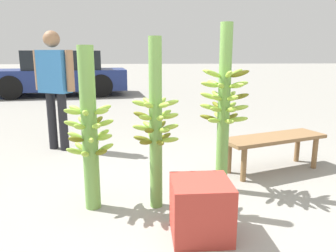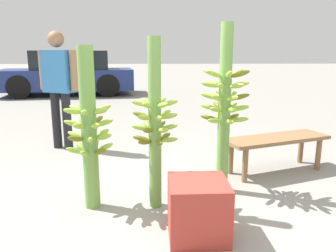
# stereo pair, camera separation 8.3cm
# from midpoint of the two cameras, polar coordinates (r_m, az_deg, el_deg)

# --- Properties ---
(ground_plane) EXTENTS (80.00, 80.00, 0.00)m
(ground_plane) POSITION_cam_midpoint_polar(r_m,az_deg,el_deg) (2.80, -0.57, -15.73)
(ground_plane) COLOR gray
(banana_stalk_left) EXTENTS (0.42, 0.42, 1.39)m
(banana_stalk_left) POSITION_cam_midpoint_polar(r_m,az_deg,el_deg) (2.82, -12.77, -0.66)
(banana_stalk_left) COLOR #6B9E47
(banana_stalk_left) RESTS_ON ground_plane
(banana_stalk_center) EXTENTS (0.40, 0.40, 1.46)m
(banana_stalk_center) POSITION_cam_midpoint_polar(r_m,az_deg,el_deg) (2.75, -1.44, 0.27)
(banana_stalk_center) COLOR #6B9E47
(banana_stalk_center) RESTS_ON ground_plane
(banana_stalk_right) EXTENTS (0.46, 0.46, 1.60)m
(banana_stalk_right) POSITION_cam_midpoint_polar(r_m,az_deg,el_deg) (3.11, 10.55, 3.46)
(banana_stalk_right) COLOR #6B9E47
(banana_stalk_right) RESTS_ON ground_plane
(vendor_person) EXTENTS (0.62, 0.38, 1.62)m
(vendor_person) POSITION_cam_midpoint_polar(r_m,az_deg,el_deg) (4.74, -18.01, 7.52)
(vendor_person) COLOR black
(vendor_person) RESTS_ON ground_plane
(market_bench) EXTENTS (1.29, 0.77, 0.41)m
(market_bench) POSITION_cam_midpoint_polar(r_m,az_deg,el_deg) (3.90, 18.92, -2.75)
(market_bench) COLOR olive
(market_bench) RESTS_ON ground_plane
(parked_car) EXTENTS (4.37, 2.35, 1.40)m
(parked_car) POSITION_cam_midpoint_polar(r_m,az_deg,el_deg) (11.16, -16.71, 8.73)
(parked_car) COLOR navy
(parked_car) RESTS_ON ground_plane
(produce_crate) EXTENTS (0.43, 0.43, 0.43)m
(produce_crate) POSITION_cam_midpoint_polar(r_m,az_deg,el_deg) (2.48, 6.22, -14.16)
(produce_crate) COLOR #B2382D
(produce_crate) RESTS_ON ground_plane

